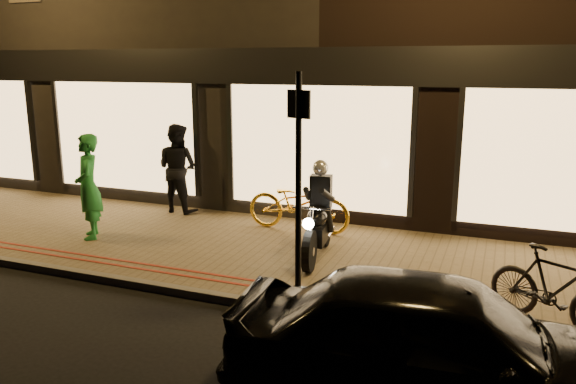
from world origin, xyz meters
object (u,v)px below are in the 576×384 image
Objects in this scene: sign_post at (298,177)px; bicycle_gold at (298,203)px; parked_car at (441,346)px; motorcycle at (319,220)px; person_green at (88,187)px.

bicycle_gold is at bearing 110.20° from sign_post.
sign_post is 2.85m from parked_car.
parked_car is (2.02, -1.67, -1.12)m from sign_post.
parked_car is (2.31, -3.41, -0.05)m from motorcycle.
person_green is at bearing 179.96° from motorcycle.
sign_post reaches higher than person_green.
sign_post is at bearing 35.77° from person_green.
person_green reaches higher than motorcycle.
person_green is (-4.45, 1.23, -0.73)m from sign_post.
parked_car is at bearing -39.58° from sign_post.
person_green is 0.47× the size of parked_car.
sign_post is 4.67m from person_green.
bicycle_gold is 5.61m from parked_car.
bicycle_gold is 3.80m from person_green.
parked_car is at bearing -62.85° from motorcycle.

